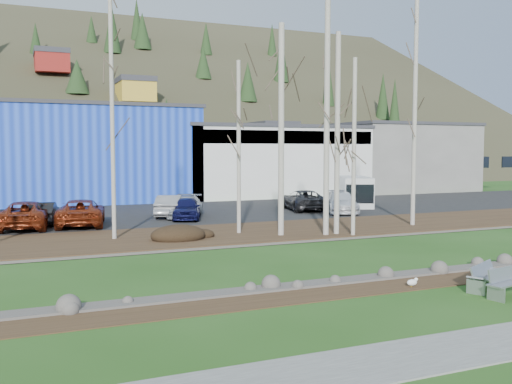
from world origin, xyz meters
name	(u,v)px	position (x,y,z in m)	size (l,w,h in m)	color
ground	(419,303)	(0.00, 0.00, 0.00)	(200.00, 200.00, 0.00)	#1F4813
dirt_strip	(377,287)	(0.00, 2.10, 0.01)	(80.00, 1.80, 0.03)	#382616
near_bank_rocks	(360,281)	(0.00, 3.10, 0.00)	(80.00, 0.80, 0.50)	#47423D
river	(304,259)	(0.00, 7.20, 0.00)	(80.00, 8.00, 0.90)	black
far_bank_rocks	(264,244)	(0.00, 11.30, 0.00)	(80.00, 0.80, 0.46)	#47423D
far_bank	(239,233)	(0.00, 14.50, 0.07)	(80.00, 7.00, 0.15)	#382616
parking_lot	(184,213)	(0.00, 25.00, 0.07)	(80.00, 14.00, 0.14)	black
building_blue	(74,153)	(-6.00, 39.00, 4.16)	(20.40, 12.24, 8.30)	#1436B1
building_white	(262,160)	(12.00, 38.98, 3.41)	(18.36, 12.24, 6.80)	silver
building_grey	(394,157)	(28.00, 39.00, 3.66)	(14.28, 12.24, 7.30)	slate
hillside	(84,69)	(0.00, 84.00, 17.50)	(160.00, 72.00, 35.00)	#302E1D
bench_intact	(509,282)	(2.97, -0.50, 0.45)	(1.88, 0.90, 0.90)	#ABADB0
bench_damaged	(484,277)	(2.97, 0.53, 0.41)	(1.89, 1.34, 0.81)	#ABADB0
seagull	(412,282)	(1.03, 1.61, 0.18)	(0.44, 0.21, 0.32)	gold
dirt_mound	(178,234)	(-3.60, 13.37, 0.41)	(2.70, 1.91, 0.53)	black
birch_1	(112,114)	(-6.39, 14.84, 6.18)	(0.20, 0.20, 12.07)	beige
birch_2	(281,130)	(1.60, 12.75, 5.44)	(0.29, 0.29, 10.58)	beige
birch_3	(239,147)	(-0.09, 14.30, 4.59)	(0.21, 0.21, 8.88)	beige
birch_4	(354,147)	(5.00, 11.37, 4.60)	(0.21, 0.21, 8.90)	beige
birch_5	(327,119)	(3.74, 11.94, 6.00)	(0.28, 0.28, 11.70)	beige
birch_6	(337,134)	(4.43, 12.04, 5.28)	(0.27, 0.27, 10.26)	beige
birch_7	(415,113)	(10.30, 13.35, 6.55)	(0.25, 0.25, 12.80)	beige
car_1	(44,213)	(-9.30, 21.98, 0.79)	(1.38, 3.95, 1.30)	black
car_2	(81,212)	(-7.36, 20.50, 0.89)	(2.50, 5.43, 1.51)	maroon
car_3	(185,206)	(-0.70, 22.26, 0.83)	(1.92, 4.72, 1.37)	#ACB0B5
car_4	(187,208)	(-0.96, 21.04, 0.83)	(1.63, 4.05, 1.38)	#121447
car_5	(171,206)	(-1.54, 22.80, 0.85)	(1.51, 4.32, 1.42)	#A4A3A6
car_6	(303,200)	(8.28, 23.00, 0.86)	(2.40, 5.20, 1.44)	#2A2A2C
car_7	(340,202)	(9.93, 20.69, 0.86)	(2.01, 4.95, 1.44)	white
car_8	(26,215)	(-10.26, 20.50, 0.89)	(2.50, 5.43, 1.51)	maroon
van_white	(354,192)	(13.13, 23.96, 1.27)	(3.92, 5.58, 2.25)	silver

